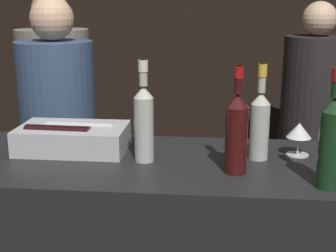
{
  "coord_description": "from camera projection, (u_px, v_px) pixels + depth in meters",
  "views": [
    {
      "loc": [
        0.16,
        -1.29,
        1.64
      ],
      "look_at": [
        0.0,
        0.34,
        1.2
      ],
      "focal_mm": 50.0,
      "sensor_mm": 36.0,
      "label": 1
    }
  ],
  "objects": [
    {
      "name": "person_grey_polo",
      "position": [
        60.0,
        146.0,
        2.39
      ],
      "size": [
        0.38,
        0.38,
        1.66
      ],
      "rotation": [
        0.0,
        0.0,
        -1.71
      ],
      "color": "black",
      "rests_on": "ground_plane"
    },
    {
      "name": "red_wine_bottle_tall",
      "position": [
        237.0,
        130.0,
        1.53
      ],
      "size": [
        0.07,
        0.07,
        0.36
      ],
      "color": "#380F0F",
      "rests_on": "bar_counter"
    },
    {
      "name": "rose_wine_bottle",
      "position": [
        260.0,
        122.0,
        1.67
      ],
      "size": [
        0.07,
        0.07,
        0.35
      ],
      "color": "#B2B7AD",
      "rests_on": "bar_counter"
    },
    {
      "name": "red_wine_bottle_burgundy",
      "position": [
        331.0,
        140.0,
        1.41
      ],
      "size": [
        0.07,
        0.07,
        0.37
      ],
      "color": "#143319",
      "rests_on": "bar_counter"
    },
    {
      "name": "wine_glass",
      "position": [
        299.0,
        132.0,
        1.73
      ],
      "size": [
        0.09,
        0.09,
        0.12
      ],
      "color": "silver",
      "rests_on": "bar_counter"
    },
    {
      "name": "white_wine_bottle",
      "position": [
        144.0,
        120.0,
        1.65
      ],
      "size": [
        0.07,
        0.07,
        0.36
      ],
      "color": "#B2B7AD",
      "rests_on": "bar_counter"
    },
    {
      "name": "wall_back_chalkboard",
      "position": [
        194.0,
        33.0,
        3.63
      ],
      "size": [
        6.4,
        0.06,
        2.8
      ],
      "color": "black",
      "rests_on": "ground_plane"
    },
    {
      "name": "person_blond_tee",
      "position": [
        311.0,
        119.0,
        3.0
      ],
      "size": [
        0.4,
        0.4,
        1.64
      ],
      "rotation": [
        0.0,
        0.0,
        -0.34
      ],
      "color": "black",
      "rests_on": "ground_plane"
    },
    {
      "name": "ice_bin_with_bottles",
      "position": [
        72.0,
        137.0,
        1.79
      ],
      "size": [
        0.41,
        0.24,
        0.11
      ],
      "color": "#B7BABF",
      "rests_on": "bar_counter"
    },
    {
      "name": "person_in_hoodie",
      "position": [
        57.0,
        123.0,
        2.79
      ],
      "size": [
        0.42,
        0.42,
        1.69
      ],
      "rotation": [
        0.0,
        0.0,
        -0.7
      ],
      "color": "black",
      "rests_on": "ground_plane"
    }
  ]
}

